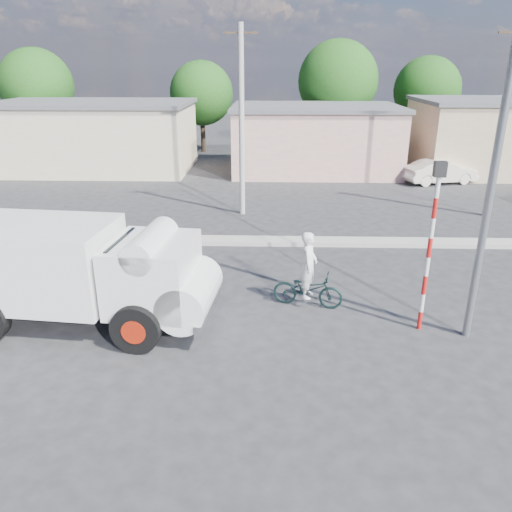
{
  "coord_description": "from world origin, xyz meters",
  "views": [
    {
      "loc": [
        -0.68,
        -10.05,
        6.46
      ],
      "look_at": [
        -1.1,
        3.25,
        1.3
      ],
      "focal_mm": 35.0,
      "sensor_mm": 36.0,
      "label": 1
    }
  ],
  "objects_px": {
    "bicycle": "(308,289)",
    "cyclist": "(308,275)",
    "streetlight": "(493,136)",
    "car_cream": "(440,172)",
    "traffic_pole": "(431,234)",
    "truck": "(85,271)"
  },
  "relations": [
    {
      "from": "cyclist",
      "to": "traffic_pole",
      "type": "relative_size",
      "value": 0.44
    },
    {
      "from": "bicycle",
      "to": "car_cream",
      "type": "distance_m",
      "value": 17.94
    },
    {
      "from": "car_cream",
      "to": "traffic_pole",
      "type": "xyz_separation_m",
      "value": [
        -5.74,
        -17.0,
        1.92
      ]
    },
    {
      "from": "truck",
      "to": "streetlight",
      "type": "relative_size",
      "value": 0.76
    },
    {
      "from": "cyclist",
      "to": "traffic_pole",
      "type": "xyz_separation_m",
      "value": [
        2.82,
        -1.23,
        1.64
      ]
    },
    {
      "from": "bicycle",
      "to": "streetlight",
      "type": "relative_size",
      "value": 0.22
    },
    {
      "from": "traffic_pole",
      "to": "cyclist",
      "type": "bearing_deg",
      "value": 156.41
    },
    {
      "from": "streetlight",
      "to": "cyclist",
      "type": "bearing_deg",
      "value": 157.83
    },
    {
      "from": "cyclist",
      "to": "streetlight",
      "type": "bearing_deg",
      "value": -98.8
    },
    {
      "from": "cyclist",
      "to": "streetlight",
      "type": "height_order",
      "value": "streetlight"
    },
    {
      "from": "bicycle",
      "to": "cyclist",
      "type": "relative_size",
      "value": 1.03
    },
    {
      "from": "truck",
      "to": "streetlight",
      "type": "height_order",
      "value": "streetlight"
    },
    {
      "from": "bicycle",
      "to": "cyclist",
      "type": "xyz_separation_m",
      "value": [
        0.0,
        0.0,
        0.43
      ]
    },
    {
      "from": "truck",
      "to": "bicycle",
      "type": "xyz_separation_m",
      "value": [
        5.8,
        1.22,
        -0.99
      ]
    },
    {
      "from": "truck",
      "to": "cyclist",
      "type": "bearing_deg",
      "value": 17.45
    },
    {
      "from": "cyclist",
      "to": "car_cream",
      "type": "xyz_separation_m",
      "value": [
        8.57,
        15.76,
        -0.28
      ]
    },
    {
      "from": "cyclist",
      "to": "car_cream",
      "type": "height_order",
      "value": "cyclist"
    },
    {
      "from": "truck",
      "to": "cyclist",
      "type": "distance_m",
      "value": 5.95
    },
    {
      "from": "truck",
      "to": "bicycle",
      "type": "relative_size",
      "value": 3.45
    },
    {
      "from": "traffic_pole",
      "to": "car_cream",
      "type": "bearing_deg",
      "value": 71.34
    },
    {
      "from": "bicycle",
      "to": "traffic_pole",
      "type": "distance_m",
      "value": 3.72
    },
    {
      "from": "car_cream",
      "to": "streetlight",
      "type": "relative_size",
      "value": 0.46
    }
  ]
}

